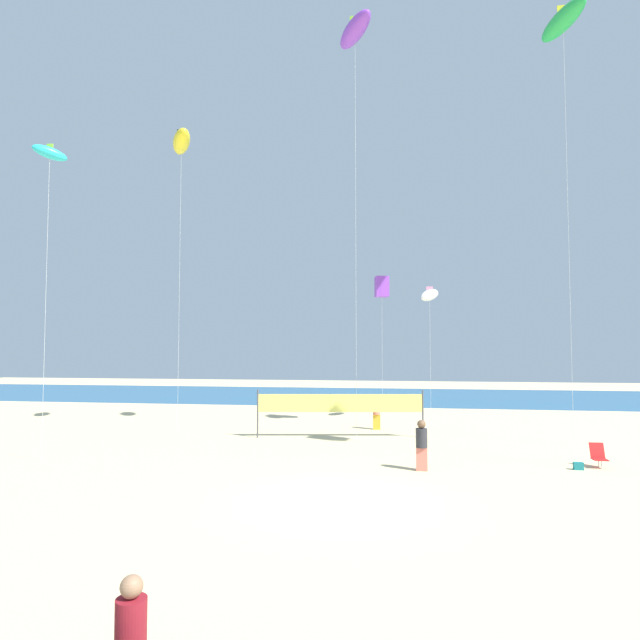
{
  "coord_description": "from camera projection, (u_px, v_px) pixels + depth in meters",
  "views": [
    {
      "loc": [
        1.91,
        -15.85,
        4.47
      ],
      "look_at": [
        -1.79,
        7.8,
        5.75
      ],
      "focal_mm": 30.25,
      "sensor_mm": 36.0,
      "label": 1
    }
  ],
  "objects": [
    {
      "name": "beachgoer_coral_shirt",
      "position": [
        377.0,
        412.0,
        29.89
      ],
      "size": [
        0.42,
        0.42,
        1.82
      ],
      "rotation": [
        0.0,
        0.0,
        3.62
      ],
      "color": "gold",
      "rests_on": "ground"
    },
    {
      "name": "kite_green_inflatable",
      "position": [
        563.0,
        20.0,
        26.01
      ],
      "size": [
        2.28,
        2.9,
        21.15
      ],
      "color": "silver",
      "rests_on": "ground"
    },
    {
      "name": "kite_cyan_inflatable",
      "position": [
        50.0,
        154.0,
        21.97
      ],
      "size": [
        1.37,
        1.29,
        12.83
      ],
      "color": "silver",
      "rests_on": "ground"
    },
    {
      "name": "kite_violet_inflatable",
      "position": [
        355.0,
        30.0,
        27.26
      ],
      "size": [
        2.38,
        2.81,
        21.34
      ],
      "color": "silver",
      "rests_on": "ground"
    },
    {
      "name": "ocean_band",
      "position": [
        384.0,
        396.0,
        50.97
      ],
      "size": [
        120.0,
        20.0,
        0.01
      ],
      "primitive_type": "cube",
      "color": "#28608C",
      "rests_on": "ground"
    },
    {
      "name": "kite_white_inflatable",
      "position": [
        430.0,
        295.0,
        33.27
      ],
      "size": [
        1.63,
        2.1,
        8.36
      ],
      "color": "silver",
      "rests_on": "ground"
    },
    {
      "name": "kite_violet_box",
      "position": [
        382.0,
        287.0,
        31.71
      ],
      "size": [
        0.9,
        0.9,
        8.73
      ],
      "color": "silver",
      "rests_on": "ground"
    },
    {
      "name": "beachgoer_charcoal_shirt",
      "position": [
        422.0,
        444.0,
        19.79
      ],
      "size": [
        0.42,
        0.42,
        1.85
      ],
      "rotation": [
        0.0,
        0.0,
        2.88
      ],
      "color": "#EA7260",
      "rests_on": "ground"
    },
    {
      "name": "volleyball_net",
      "position": [
        340.0,
        405.0,
        27.17
      ],
      "size": [
        8.32,
        1.34,
        2.4
      ],
      "color": "#4C4C51",
      "rests_on": "ground"
    },
    {
      "name": "ground_plane",
      "position": [
        339.0,
        502.0,
        15.69
      ],
      "size": [
        120.0,
        120.0,
        0.0
      ],
      "primitive_type": "plane",
      "color": "beige"
    },
    {
      "name": "kite_yellow_inflatable",
      "position": [
        181.0,
        142.0,
        29.32
      ],
      "size": [
        2.03,
        2.67,
        16.43
      ],
      "color": "silver",
      "rests_on": "ground"
    },
    {
      "name": "mother_figure",
      "position": [
        131.0,
        640.0,
        6.6
      ],
      "size": [
        0.38,
        0.38,
        1.68
      ],
      "rotation": [
        0.0,
        0.0,
        0.5
      ],
      "color": "olive",
      "rests_on": "ground"
    },
    {
      "name": "folding_beach_chair",
      "position": [
        598.0,
        455.0,
        20.35
      ],
      "size": [
        0.52,
        0.65,
        0.89
      ],
      "rotation": [
        0.0,
        0.0,
        -0.27
      ],
      "color": "red",
      "rests_on": "ground"
    },
    {
      "name": "beach_handbag",
      "position": [
        578.0,
        466.0,
        19.88
      ],
      "size": [
        0.35,
        0.17,
        0.28
      ],
      "primitive_type": "cube",
      "color": "#19727A",
      "rests_on": "ground"
    }
  ]
}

